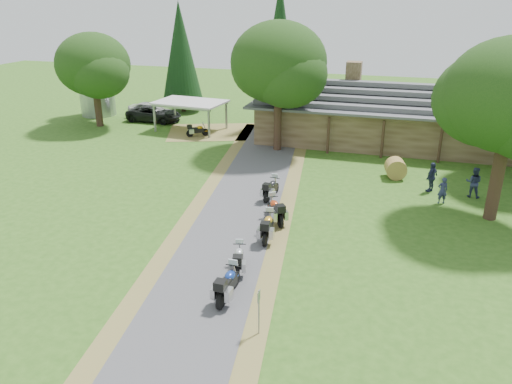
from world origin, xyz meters
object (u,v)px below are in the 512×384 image
(lodge, at_px, (387,112))
(silo, at_px, (95,80))
(car_white_sedan, at_px, (152,108))
(hay_bale, at_px, (396,168))
(motorcycle_row_b, at_px, (239,258))
(motorcycle_row_c, at_px, (268,225))
(motorcycle_row_a, at_px, (228,282))
(carport, at_px, (191,116))
(motorcycle_carport_a, at_px, (198,130))
(motorcycle_row_e, at_px, (271,188))
(car_dark_suv, at_px, (154,110))
(motorcycle_row_d, at_px, (275,209))

(lodge, relative_size, silo, 3.14)
(car_white_sedan, bearing_deg, hay_bale, -106.19)
(car_white_sedan, bearing_deg, motorcycle_row_b, -137.09)
(motorcycle_row_b, xyz_separation_m, motorcycle_row_c, (0.39, 3.33, 0.08))
(lodge, relative_size, motorcycle_row_b, 11.70)
(motorcycle_row_a, relative_size, motorcycle_row_b, 1.12)
(motorcycle_row_c, relative_size, hay_bale, 1.57)
(carport, relative_size, motorcycle_row_a, 2.90)
(hay_bale, bearing_deg, motorcycle_carport_a, 160.78)
(motorcycle_row_a, bearing_deg, motorcycle_row_e, 7.10)
(motorcycle_row_b, relative_size, motorcycle_carport_a, 1.05)
(car_white_sedan, height_order, hay_bale, car_white_sedan)
(car_dark_suv, bearing_deg, silo, 82.89)
(silo, height_order, motorcycle_row_a, silo)
(lodge, distance_m, motorcycle_carport_a, 15.74)
(lodge, relative_size, motorcycle_row_a, 10.48)
(car_dark_suv, height_order, motorcycle_row_e, car_dark_suv)
(carport, bearing_deg, motorcycle_row_d, -48.10)
(carport, bearing_deg, car_dark_suv, 162.69)
(car_dark_suv, xyz_separation_m, motorcycle_row_d, (16.71, -18.34, -0.37))
(motorcycle_row_b, distance_m, motorcycle_row_e, 8.50)
(motorcycle_row_b, height_order, motorcycle_row_c, motorcycle_row_c)
(car_dark_suv, bearing_deg, motorcycle_row_b, -144.80)
(lodge, bearing_deg, silo, 176.43)
(motorcycle_row_c, xyz_separation_m, hay_bale, (5.70, 10.90, -0.05))
(silo, bearing_deg, carport, -14.16)
(motorcycle_row_a, bearing_deg, motorcycle_carport_a, 27.06)
(car_white_sedan, relative_size, motorcycle_row_a, 3.00)
(silo, bearing_deg, motorcycle_row_a, -48.87)
(motorcycle_row_c, height_order, hay_bale, motorcycle_row_c)
(silo, bearing_deg, lodge, -3.57)
(car_white_sedan, bearing_deg, motorcycle_row_c, -132.50)
(motorcycle_row_a, distance_m, motorcycle_row_e, 10.64)
(motorcycle_row_c, height_order, motorcycle_carport_a, motorcycle_row_c)
(motorcycle_carport_a, xyz_separation_m, hay_bale, (16.51, -5.75, 0.06))
(motorcycle_carport_a, height_order, hay_bale, hay_bale)
(silo, distance_m, motorcycle_row_c, 31.81)
(lodge, distance_m, motorcycle_row_d, 18.17)
(car_dark_suv, bearing_deg, motorcycle_row_c, -140.01)
(lodge, xyz_separation_m, motorcycle_row_e, (-5.75, -14.42, -1.78))
(lodge, distance_m, hay_bale, 8.91)
(motorcycle_row_a, bearing_deg, car_white_sedan, 34.34)
(car_white_sedan, bearing_deg, motorcycle_carport_a, -116.79)
(lodge, height_order, motorcycle_row_e, lodge)
(motorcycle_row_d, relative_size, motorcycle_carport_a, 1.20)
(carport, bearing_deg, hay_bale, -17.33)
(silo, relative_size, motorcycle_row_b, 3.73)
(carport, xyz_separation_m, hay_bale, (17.89, -7.56, -0.63))
(car_white_sedan, distance_m, motorcycle_row_c, 27.71)
(carport, bearing_deg, lodge, 9.31)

